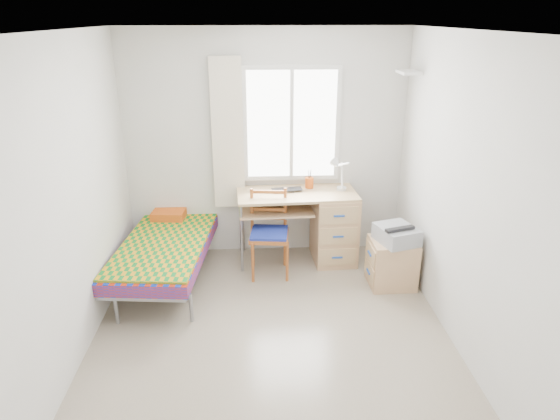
% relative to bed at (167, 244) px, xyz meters
% --- Properties ---
extents(floor, '(3.50, 3.50, 0.00)m').
position_rel_bed_xyz_m(floor, '(1.09, -1.10, -0.39)').
color(floor, '#BCAD93').
rests_on(floor, ground).
extents(ceiling, '(3.50, 3.50, 0.00)m').
position_rel_bed_xyz_m(ceiling, '(1.09, -1.10, 2.21)').
color(ceiling, white).
rests_on(ceiling, wall_back).
extents(wall_back, '(3.20, 0.00, 3.20)m').
position_rel_bed_xyz_m(wall_back, '(1.09, 0.65, 0.91)').
color(wall_back, silver).
rests_on(wall_back, ground).
extents(wall_left, '(0.00, 3.50, 3.50)m').
position_rel_bed_xyz_m(wall_left, '(-0.51, -1.10, 0.91)').
color(wall_left, silver).
rests_on(wall_left, ground).
extents(wall_right, '(0.00, 3.50, 3.50)m').
position_rel_bed_xyz_m(wall_right, '(2.69, -1.10, 0.91)').
color(wall_right, silver).
rests_on(wall_right, ground).
extents(window, '(1.10, 0.04, 1.30)m').
position_rel_bed_xyz_m(window, '(1.39, 0.62, 1.16)').
color(window, white).
rests_on(window, wall_back).
extents(curtain, '(0.35, 0.05, 1.70)m').
position_rel_bed_xyz_m(curtain, '(0.67, 0.58, 1.06)').
color(curtain, white).
rests_on(curtain, wall_back).
extents(floating_shelf, '(0.20, 0.32, 0.03)m').
position_rel_bed_xyz_m(floating_shelf, '(2.58, 0.30, 1.76)').
color(floating_shelf, white).
rests_on(floating_shelf, wall_right).
extents(bed, '(1.05, 1.95, 0.81)m').
position_rel_bed_xyz_m(bed, '(0.00, 0.00, 0.00)').
color(bed, gray).
rests_on(bed, floor).
extents(desk, '(1.37, 0.68, 0.84)m').
position_rel_bed_xyz_m(desk, '(1.80, 0.33, 0.06)').
color(desk, tan).
rests_on(desk, floor).
extents(chair, '(0.45, 0.45, 0.95)m').
position_rel_bed_xyz_m(chair, '(1.12, 0.06, 0.14)').
color(chair, '#97441D').
rests_on(chair, floor).
extents(cabinet, '(0.48, 0.43, 0.51)m').
position_rel_bed_xyz_m(cabinet, '(2.40, -0.30, -0.14)').
color(cabinet, tan).
rests_on(cabinet, floor).
extents(printer, '(0.46, 0.50, 0.18)m').
position_rel_bed_xyz_m(printer, '(2.41, -0.33, 0.21)').
color(printer, '#919498').
rests_on(printer, cabinet).
extents(laptop, '(0.37, 0.27, 0.03)m').
position_rel_bed_xyz_m(laptop, '(1.33, 0.34, 0.46)').
color(laptop, black).
rests_on(laptop, desk).
extents(pen_cup, '(0.11, 0.11, 0.12)m').
position_rel_bed_xyz_m(pen_cup, '(1.59, 0.50, 0.50)').
color(pen_cup, '#D35217').
rests_on(pen_cup, desk).
extents(task_lamp, '(0.23, 0.33, 0.43)m').
position_rel_bed_xyz_m(task_lamp, '(1.89, 0.29, 0.71)').
color(task_lamp, white).
rests_on(task_lamp, desk).
extents(book, '(0.20, 0.27, 0.02)m').
position_rel_bed_xyz_m(book, '(1.21, 0.30, 0.20)').
color(book, gray).
rests_on(book, desk).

